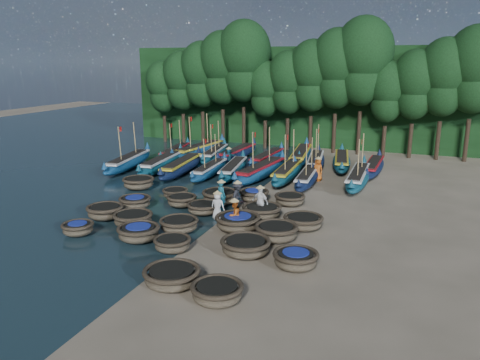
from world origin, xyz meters
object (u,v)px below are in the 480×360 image
(coracle_11, at_px, (133,219))
(coracle_24, at_px, (290,199))
(coracle_5, at_px, (78,228))
(fisherman_4, at_px, (260,201))
(long_boat_12, at_px, (237,153))
(long_boat_14, at_px, (301,156))
(coracle_8, at_px, (246,246))
(long_boat_15, at_px, (315,162))
(fisherman_6, at_px, (318,169))
(coracle_16, at_px, (182,200))
(coracle_20, at_px, (139,183))
(coracle_14, at_px, (276,232))
(coracle_23, at_px, (254,195))
(long_boat_11, at_px, (215,154))
(coracle_7, at_px, (172,244))
(fisherman_0, at_px, (218,205))
(long_boat_7, at_px, (308,177))
(long_boat_13, at_px, (267,158))
(fisherman_1, at_px, (221,194))
(coracle_6, at_px, (139,232))
(long_boat_2, at_px, (182,166))
(coracle_15, at_px, (135,202))
(fisherman_2, at_px, (234,214))
(long_boat_8, at_px, (358,177))
(fisherman_5, at_px, (229,156))
(long_boat_3, at_px, (210,170))
(long_boat_17, at_px, (373,167))
(long_boat_5, at_px, (261,171))
(coracle_19, at_px, (303,222))
(coracle_9, at_px, (296,259))
(coracle_22, at_px, (220,196))
(coracle_13, at_px, (238,222))
(fisherman_3, at_px, (238,196))
(coracle_3, at_px, (172,276))
(long_boat_0, at_px, (128,162))
(coracle_17, at_px, (203,208))
(coracle_18, at_px, (262,211))
(long_boat_6, at_px, (288,172))
(long_boat_4, at_px, (233,169))
(coracle_4, at_px, (217,292))
(coracle_21, at_px, (175,193))

(coracle_11, bearing_deg, coracle_24, 44.19)
(coracle_5, height_order, fisherman_4, fisherman_4)
(long_boat_12, relative_size, long_boat_14, 0.91)
(coracle_8, bearing_deg, coracle_11, 168.04)
(long_boat_15, distance_m, fisherman_6, 4.21)
(coracle_16, xyz_separation_m, coracle_20, (-4.64, 2.51, 0.07))
(coracle_14, xyz_separation_m, coracle_23, (-3.20, 5.89, -0.04))
(long_boat_11, bearing_deg, long_boat_12, 15.69)
(coracle_7, bearing_deg, fisherman_0, 88.29)
(long_boat_7, distance_m, long_boat_11, 11.15)
(long_boat_13, distance_m, fisherman_0, 14.97)
(coracle_20, height_order, fisherman_1, fisherman_1)
(coracle_6, xyz_separation_m, coracle_24, (5.41, 8.33, -0.06))
(long_boat_2, height_order, fisherman_0, fisherman_0)
(coracle_15, relative_size, fisherman_2, 1.28)
(long_boat_8, xyz_separation_m, fisherman_5, (-10.96, 2.62, 0.24))
(long_boat_3, relative_size, long_boat_17, 0.94)
(coracle_5, bearing_deg, long_boat_5, 71.27)
(coracle_19, bearing_deg, long_boat_5, 119.72)
(coracle_7, distance_m, fisherman_4, 6.50)
(coracle_9, relative_size, long_boat_8, 0.24)
(coracle_22, height_order, long_boat_11, long_boat_11)
(coracle_14, height_order, long_boat_8, long_boat_8)
(coracle_13, distance_m, fisherman_3, 3.18)
(coracle_23, height_order, fisherman_6, fisherman_6)
(coracle_9, xyz_separation_m, long_boat_15, (-3.22, 19.40, 0.11))
(coracle_3, height_order, long_boat_8, long_boat_8)
(coracle_7, distance_m, fisherman_1, 6.51)
(coracle_7, distance_m, long_boat_17, 20.65)
(coracle_7, relative_size, long_boat_0, 0.23)
(long_boat_14, bearing_deg, coracle_17, -103.79)
(long_boat_7, xyz_separation_m, long_boat_14, (-2.14, 6.91, 0.11))
(long_boat_3, height_order, long_boat_8, long_boat_8)
(coracle_22, relative_size, coracle_23, 1.31)
(coracle_19, xyz_separation_m, fisherman_4, (-2.72, 1.02, 0.53))
(coracle_9, relative_size, fisherman_2, 1.09)
(coracle_19, bearing_deg, coracle_8, -111.10)
(coracle_18, bearing_deg, coracle_20, 164.02)
(long_boat_6, distance_m, long_boat_15, 4.53)
(fisherman_1, bearing_deg, coracle_23, -89.11)
(long_boat_4, xyz_separation_m, fisherman_1, (2.52, -8.29, 0.46))
(coracle_4, height_order, coracle_6, coracle_6)
(coracle_3, bearing_deg, long_boat_8, 75.17)
(coracle_22, bearing_deg, fisherman_4, -27.01)
(coracle_15, height_order, coracle_21, coracle_15)
(coracle_7, height_order, coracle_18, coracle_18)
(coracle_6, bearing_deg, long_boat_11, 102.92)
(coracle_15, xyz_separation_m, coracle_19, (10.20, 0.09, -0.00))
(coracle_22, distance_m, long_boat_6, 7.91)
(coracle_7, bearing_deg, coracle_9, 2.06)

